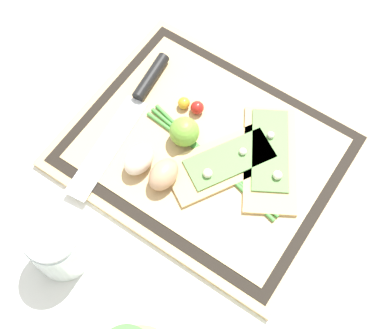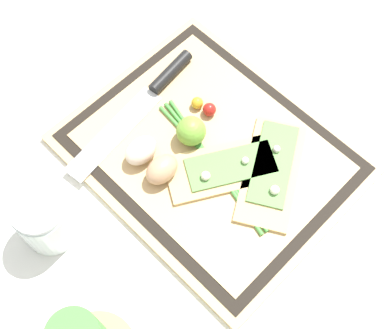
{
  "view_description": "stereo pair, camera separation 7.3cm",
  "coord_description": "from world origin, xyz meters",
  "px_view_note": "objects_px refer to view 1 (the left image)",
  "views": [
    {
      "loc": [
        -0.21,
        0.36,
        0.83
      ],
      "look_at": [
        0.0,
        0.05,
        0.03
      ],
      "focal_mm": 50.0,
      "sensor_mm": 36.0,
      "label": 1
    },
    {
      "loc": [
        -0.27,
        0.32,
        0.83
      ],
      "look_at": [
        0.0,
        0.05,
        0.03
      ],
      "focal_mm": 50.0,
      "sensor_mm": 36.0,
      "label": 2
    }
  ],
  "objects_px": {
    "lime": "(184,132)",
    "cherry_tomato_yellow": "(184,103)",
    "cherry_tomato_red": "(197,108)",
    "egg_brown": "(164,175)",
    "sauce_jar": "(59,247)",
    "pizza_slice_far": "(224,162)",
    "egg_pink": "(139,160)",
    "pizza_slice_near": "(270,157)",
    "knife": "(136,100)"
  },
  "relations": [
    {
      "from": "egg_brown",
      "to": "sauce_jar",
      "type": "distance_m",
      "value": 0.2
    },
    {
      "from": "lime",
      "to": "cherry_tomato_yellow",
      "type": "height_order",
      "value": "lime"
    },
    {
      "from": "sauce_jar",
      "to": "egg_pink",
      "type": "bearing_deg",
      "value": -93.12
    },
    {
      "from": "egg_brown",
      "to": "lime",
      "type": "height_order",
      "value": "lime"
    },
    {
      "from": "cherry_tomato_red",
      "to": "cherry_tomato_yellow",
      "type": "xyz_separation_m",
      "value": [
        0.03,
        0.0,
        -0.0
      ]
    },
    {
      "from": "knife",
      "to": "cherry_tomato_yellow",
      "type": "xyz_separation_m",
      "value": [
        -0.07,
        -0.04,
        0.0
      ]
    },
    {
      "from": "egg_brown",
      "to": "egg_pink",
      "type": "bearing_deg",
      "value": 0.3
    },
    {
      "from": "egg_pink",
      "to": "pizza_slice_near",
      "type": "bearing_deg",
      "value": -142.75
    },
    {
      "from": "knife",
      "to": "cherry_tomato_red",
      "type": "height_order",
      "value": "cherry_tomato_red"
    },
    {
      "from": "pizza_slice_near",
      "to": "knife",
      "type": "bearing_deg",
      "value": 8.12
    },
    {
      "from": "lime",
      "to": "cherry_tomato_red",
      "type": "bearing_deg",
      "value": -77.35
    },
    {
      "from": "egg_brown",
      "to": "sauce_jar",
      "type": "bearing_deg",
      "value": 72.47
    },
    {
      "from": "lime",
      "to": "cherry_tomato_red",
      "type": "relative_size",
      "value": 2.15
    },
    {
      "from": "egg_pink",
      "to": "cherry_tomato_red",
      "type": "distance_m",
      "value": 0.14
    },
    {
      "from": "pizza_slice_far",
      "to": "cherry_tomato_yellow",
      "type": "relative_size",
      "value": 9.74
    },
    {
      "from": "pizza_slice_near",
      "to": "cherry_tomato_red",
      "type": "relative_size",
      "value": 9.11
    },
    {
      "from": "egg_brown",
      "to": "cherry_tomato_yellow",
      "type": "distance_m",
      "value": 0.15
    },
    {
      "from": "egg_pink",
      "to": "sauce_jar",
      "type": "relative_size",
      "value": 0.56
    },
    {
      "from": "lime",
      "to": "pizza_slice_far",
      "type": "bearing_deg",
      "value": 178.57
    },
    {
      "from": "knife",
      "to": "lime",
      "type": "height_order",
      "value": "lime"
    },
    {
      "from": "pizza_slice_far",
      "to": "pizza_slice_near",
      "type": "bearing_deg",
      "value": -138.74
    },
    {
      "from": "cherry_tomato_yellow",
      "to": "pizza_slice_near",
      "type": "bearing_deg",
      "value": 178.74
    },
    {
      "from": "sauce_jar",
      "to": "lime",
      "type": "bearing_deg",
      "value": -99.29
    },
    {
      "from": "pizza_slice_far",
      "to": "lime",
      "type": "xyz_separation_m",
      "value": [
        0.08,
        -0.0,
        0.02
      ]
    },
    {
      "from": "cherry_tomato_red",
      "to": "cherry_tomato_yellow",
      "type": "height_order",
      "value": "cherry_tomato_red"
    },
    {
      "from": "cherry_tomato_red",
      "to": "cherry_tomato_yellow",
      "type": "distance_m",
      "value": 0.03
    },
    {
      "from": "egg_brown",
      "to": "sauce_jar",
      "type": "height_order",
      "value": "sauce_jar"
    },
    {
      "from": "knife",
      "to": "sauce_jar",
      "type": "height_order",
      "value": "sauce_jar"
    },
    {
      "from": "lime",
      "to": "cherry_tomato_yellow",
      "type": "relative_size",
      "value": 2.39
    },
    {
      "from": "pizza_slice_near",
      "to": "cherry_tomato_red",
      "type": "xyz_separation_m",
      "value": [
        0.15,
        -0.01,
        0.01
      ]
    },
    {
      "from": "egg_pink",
      "to": "lime",
      "type": "relative_size",
      "value": 1.16
    },
    {
      "from": "knife",
      "to": "lime",
      "type": "distance_m",
      "value": 0.12
    },
    {
      "from": "egg_pink",
      "to": "cherry_tomato_yellow",
      "type": "xyz_separation_m",
      "value": [
        0.0,
        -0.14,
        -0.01
      ]
    },
    {
      "from": "sauce_jar",
      "to": "cherry_tomato_red",
      "type": "bearing_deg",
      "value": -95.42
    },
    {
      "from": "knife",
      "to": "cherry_tomato_red",
      "type": "xyz_separation_m",
      "value": [
        -0.1,
        -0.05,
        0.0
      ]
    },
    {
      "from": "pizza_slice_far",
      "to": "sauce_jar",
      "type": "xyz_separation_m",
      "value": [
        0.13,
        0.27,
        0.03
      ]
    },
    {
      "from": "egg_pink",
      "to": "lime",
      "type": "bearing_deg",
      "value": -112.38
    },
    {
      "from": "pizza_slice_near",
      "to": "egg_pink",
      "type": "height_order",
      "value": "egg_pink"
    },
    {
      "from": "cherry_tomato_yellow",
      "to": "sauce_jar",
      "type": "xyz_separation_m",
      "value": [
        0.01,
        0.33,
        0.02
      ]
    },
    {
      "from": "pizza_slice_near",
      "to": "egg_brown",
      "type": "distance_m",
      "value": 0.18
    },
    {
      "from": "pizza_slice_near",
      "to": "sauce_jar",
      "type": "xyz_separation_m",
      "value": [
        0.19,
        0.32,
        0.03
      ]
    },
    {
      "from": "cherry_tomato_red",
      "to": "sauce_jar",
      "type": "xyz_separation_m",
      "value": [
        0.03,
        0.33,
        0.02
      ]
    },
    {
      "from": "egg_pink",
      "to": "cherry_tomato_yellow",
      "type": "bearing_deg",
      "value": -88.38
    },
    {
      "from": "lime",
      "to": "pizza_slice_near",
      "type": "bearing_deg",
      "value": -160.49
    },
    {
      "from": "lime",
      "to": "egg_pink",
      "type": "bearing_deg",
      "value": 67.62
    },
    {
      "from": "cherry_tomato_red",
      "to": "cherry_tomato_yellow",
      "type": "bearing_deg",
      "value": 11.05
    },
    {
      "from": "sauce_jar",
      "to": "pizza_slice_far",
      "type": "bearing_deg",
      "value": -115.01
    },
    {
      "from": "cherry_tomato_red",
      "to": "egg_brown",
      "type": "bearing_deg",
      "value": 101.36
    },
    {
      "from": "egg_pink",
      "to": "lime",
      "type": "height_order",
      "value": "lime"
    },
    {
      "from": "cherry_tomato_red",
      "to": "pizza_slice_near",
      "type": "bearing_deg",
      "value": 176.72
    }
  ]
}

